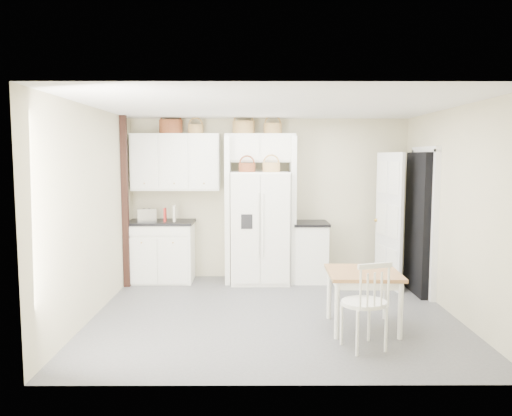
{
  "coord_description": "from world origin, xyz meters",
  "views": [
    {
      "loc": [
        -0.25,
        -6.16,
        1.98
      ],
      "look_at": [
        -0.22,
        0.4,
        1.31
      ],
      "focal_mm": 35.0,
      "sensor_mm": 36.0,
      "label": 1
    }
  ],
  "objects": [
    {
      "name": "doorway_void",
      "position": [
        2.16,
        1.0,
        1.02
      ],
      "size": [
        0.18,
        0.85,
        2.05
      ],
      "primitive_type": "cube",
      "color": "black",
      "rests_on": "floor"
    },
    {
      "name": "basket_bridge_b",
      "position": [
        0.05,
        1.83,
        2.43
      ],
      "size": [
        0.29,
        0.29,
        0.16
      ],
      "primitive_type": "cylinder",
      "color": "#A27045",
      "rests_on": "bridge_cabinet"
    },
    {
      "name": "wall_back",
      "position": [
        0.0,
        2.0,
        1.3
      ],
      "size": [
        4.5,
        0.0,
        4.5
      ],
      "primitive_type": "plane",
      "rotation": [
        1.57,
        0.0,
        0.0
      ],
      "color": "#BFB595",
      "rests_on": "floor"
    },
    {
      "name": "windsor_chair",
      "position": [
        0.89,
        -1.15,
        0.48
      ],
      "size": [
        0.59,
        0.56,
        0.97
      ],
      "primitive_type": "cube",
      "rotation": [
        0.0,
        0.0,
        0.33
      ],
      "color": "white",
      "rests_on": "floor"
    },
    {
      "name": "basket_fridge_a",
      "position": [
        -0.36,
        1.54,
        1.82
      ],
      "size": [
        0.26,
        0.26,
        0.14
      ],
      "primitive_type": "cylinder",
      "color": "maroon",
      "rests_on": "refrigerator"
    },
    {
      "name": "basket_upper_c",
      "position": [
        -1.18,
        1.83,
        2.42
      ],
      "size": [
        0.25,
        0.25,
        0.14
      ],
      "primitive_type": "cylinder",
      "color": "#A27045",
      "rests_on": "upper_cabinet"
    },
    {
      "name": "wall_left",
      "position": [
        -2.25,
        0.0,
        1.3
      ],
      "size": [
        0.0,
        4.0,
        4.0
      ],
      "primitive_type": "plane",
      "rotation": [
        1.57,
        0.0,
        1.57
      ],
      "color": "#BFB595",
      "rests_on": "floor"
    },
    {
      "name": "floor",
      "position": [
        0.0,
        0.0,
        0.0
      ],
      "size": [
        4.5,
        4.5,
        0.0
      ],
      "primitive_type": "plane",
      "color": "#4B4A4D",
      "rests_on": "ground"
    },
    {
      "name": "fridge_panel_left",
      "position": [
        -0.66,
        1.7,
        1.15
      ],
      "size": [
        0.08,
        0.6,
        2.3
      ],
      "primitive_type": "cube",
      "color": "white",
      "rests_on": "floor"
    },
    {
      "name": "cookbook_red",
      "position": [
        -1.65,
        1.62,
        1.08
      ],
      "size": [
        0.04,
        0.14,
        0.21
      ],
      "primitive_type": "cube",
      "rotation": [
        0.0,
        0.0,
        0.04
      ],
      "color": "#AD221C",
      "rests_on": "counter_left"
    },
    {
      "name": "counter_right",
      "position": [
        0.65,
        1.7,
        0.93
      ],
      "size": [
        0.56,
        0.66,
        0.04
      ],
      "primitive_type": "cube",
      "color": "black",
      "rests_on": "base_cab_right"
    },
    {
      "name": "fridge_panel_right",
      "position": [
        0.36,
        1.7,
        1.15
      ],
      "size": [
        0.08,
        0.6,
        2.3
      ],
      "primitive_type": "cube",
      "color": "white",
      "rests_on": "floor"
    },
    {
      "name": "door_slab",
      "position": [
        1.8,
        1.33,
        1.02
      ],
      "size": [
        0.21,
        0.79,
        2.05
      ],
      "primitive_type": "cube",
      "rotation": [
        0.0,
        0.0,
        -1.36
      ],
      "color": "white",
      "rests_on": "floor"
    },
    {
      "name": "basket_upper_b",
      "position": [
        -1.57,
        1.83,
        2.46
      ],
      "size": [
        0.37,
        0.37,
        0.22
      ],
      "primitive_type": "cylinder",
      "color": "maroon",
      "rests_on": "upper_cabinet"
    },
    {
      "name": "bridge_cabinet",
      "position": [
        -0.15,
        1.83,
        2.12
      ],
      "size": [
        1.12,
        0.34,
        0.45
      ],
      "primitive_type": "cube",
      "color": "white",
      "rests_on": "wall_back"
    },
    {
      "name": "wall_right",
      "position": [
        2.25,
        0.0,
        1.3
      ],
      "size": [
        0.0,
        4.0,
        4.0
      ],
      "primitive_type": "plane",
      "rotation": [
        1.57,
        0.0,
        -1.57
      ],
      "color": "#BFB595",
      "rests_on": "floor"
    },
    {
      "name": "cookbook_cream",
      "position": [
        -1.5,
        1.62,
        1.1
      ],
      "size": [
        0.05,
        0.17,
        0.25
      ],
      "primitive_type": "cube",
      "rotation": [
        0.0,
        0.0,
        0.09
      ],
      "color": "beige",
      "rests_on": "counter_left"
    },
    {
      "name": "basket_fridge_b",
      "position": [
        0.02,
        1.54,
        1.83
      ],
      "size": [
        0.27,
        0.27,
        0.14
      ],
      "primitive_type": "cylinder",
      "color": "#A27045",
      "rests_on": "refrigerator"
    },
    {
      "name": "counter_left",
      "position": [
        -1.73,
        1.7,
        0.95
      ],
      "size": [
        1.05,
        0.68,
        0.04
      ],
      "primitive_type": "cube",
      "color": "black",
      "rests_on": "base_cab_left"
    },
    {
      "name": "basket_bridge_a",
      "position": [
        -0.41,
        1.83,
        2.45
      ],
      "size": [
        0.35,
        0.35,
        0.2
      ],
      "primitive_type": "cylinder",
      "color": "#A27045",
      "rests_on": "bridge_cabinet"
    },
    {
      "name": "base_cab_right",
      "position": [
        0.65,
        1.7,
        0.46
      ],
      "size": [
        0.52,
        0.62,
        0.91
      ],
      "primitive_type": "cube",
      "color": "white",
      "rests_on": "floor"
    },
    {
      "name": "base_cab_left",
      "position": [
        -1.73,
        1.7,
        0.46
      ],
      "size": [
        1.0,
        0.63,
        0.93
      ],
      "primitive_type": "cube",
      "color": "white",
      "rests_on": "floor"
    },
    {
      "name": "ceiling",
      "position": [
        0.0,
        0.0,
        2.6
      ],
      "size": [
        4.5,
        4.5,
        0.0
      ],
      "primitive_type": "plane",
      "color": "white",
      "rests_on": "wall_back"
    },
    {
      "name": "dining_table",
      "position": [
        1.01,
        -0.54,
        0.34
      ],
      "size": [
        0.83,
        0.83,
        0.67
      ],
      "primitive_type": "cube",
      "rotation": [
        0.0,
        0.0,
        -0.03
      ],
      "color": "brown",
      "rests_on": "floor"
    },
    {
      "name": "trim_post",
      "position": [
        -2.2,
        1.35,
        1.3
      ],
      "size": [
        0.09,
        0.09,
        2.6
      ],
      "primitive_type": "cube",
      "color": "black",
      "rests_on": "floor"
    },
    {
      "name": "toaster",
      "position": [
        -1.94,
        1.63,
        1.07
      ],
      "size": [
        0.33,
        0.25,
        0.2
      ],
      "primitive_type": "cube",
      "rotation": [
        0.0,
        0.0,
        0.32
      ],
      "color": "silver",
      "rests_on": "counter_left"
    },
    {
      "name": "refrigerator",
      "position": [
        -0.15,
        1.64,
        0.88
      ],
      "size": [
        0.91,
        0.73,
        1.75
      ],
      "primitive_type": "cube",
      "color": "white",
      "rests_on": "floor"
    },
    {
      "name": "upper_cabinet",
      "position": [
        -1.5,
        1.83,
        1.9
      ],
      "size": [
        1.4,
        0.34,
        0.9
      ],
      "primitive_type": "cube",
      "color": "white",
      "rests_on": "wall_back"
    }
  ]
}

